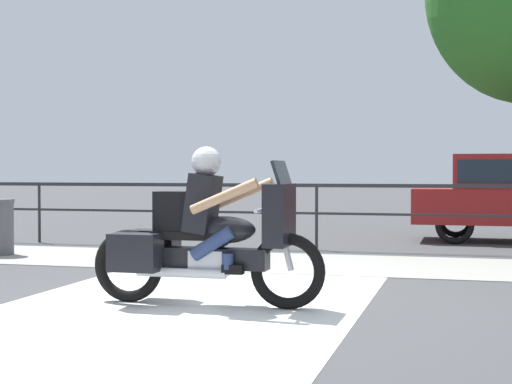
# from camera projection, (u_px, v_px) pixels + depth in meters

# --- Properties ---
(ground_plane) EXTENTS (120.00, 120.00, 0.00)m
(ground_plane) POSITION_uv_depth(u_px,v_px,m) (218.00, 302.00, 7.74)
(ground_plane) COLOR #424244
(sidewalk_band) EXTENTS (44.00, 2.40, 0.01)m
(sidewalk_band) POSITION_uv_depth(u_px,v_px,m) (291.00, 263.00, 11.03)
(sidewalk_band) COLOR #99968E
(sidewalk_band) RESTS_ON ground
(crosswalk_band) EXTENTS (3.45, 6.00, 0.01)m
(crosswalk_band) POSITION_uv_depth(u_px,v_px,m) (185.00, 304.00, 7.62)
(crosswalk_band) COLOR silver
(crosswalk_band) RESTS_ON ground
(fence_railing) EXTENTS (36.00, 0.05, 1.09)m
(fence_railing) POSITION_uv_depth(u_px,v_px,m) (317.00, 198.00, 12.87)
(fence_railing) COLOR #232326
(fence_railing) RESTS_ON ground
(motorcycle) EXTENTS (2.34, 0.76, 1.54)m
(motorcycle) POSITION_uv_depth(u_px,v_px,m) (204.00, 236.00, 7.55)
(motorcycle) COLOR black
(motorcycle) RESTS_ON ground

